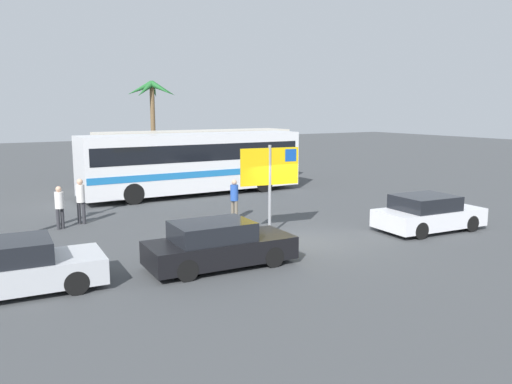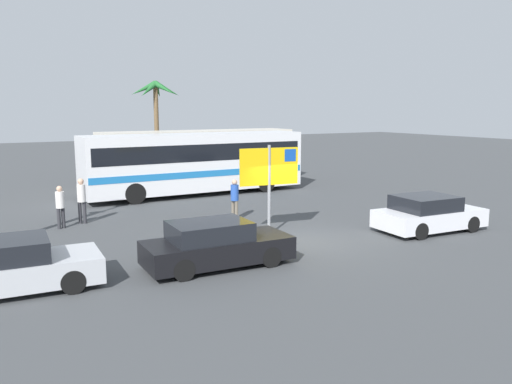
{
  "view_description": "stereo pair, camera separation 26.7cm",
  "coord_description": "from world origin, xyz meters",
  "views": [
    {
      "loc": [
        -10.02,
        -13.86,
        4.46
      ],
      "look_at": [
        -0.15,
        2.86,
        1.3
      ],
      "focal_mm": 36.16,
      "sensor_mm": 36.0,
      "label": 1
    },
    {
      "loc": [
        -9.79,
        -13.99,
        4.46
      ],
      "look_at": [
        -0.15,
        2.86,
        1.3
      ],
      "focal_mm": 36.16,
      "sensor_mm": 36.0,
      "label": 2
    }
  ],
  "objects": [
    {
      "name": "car_silver",
      "position": [
        -8.97,
        -0.49,
        0.64
      ],
      "size": [
        4.19,
        2.05,
        1.32
      ],
      "rotation": [
        0.0,
        0.0,
        -0.06
      ],
      "color": "#B7BABF",
      "rests_on": "ground"
    },
    {
      "name": "pedestrian_near_sign",
      "position": [
        -5.89,
        6.5,
        1.06
      ],
      "size": [
        0.32,
        0.32,
        1.78
      ],
      "rotation": [
        0.0,
        0.0,
        4.26
      ],
      "color": "#2D2D33",
      "rests_on": "ground"
    },
    {
      "name": "pedestrian_by_bus",
      "position": [
        -6.76,
        6.03,
        0.95
      ],
      "size": [
        0.32,
        0.32,
        1.62
      ],
      "rotation": [
        0.0,
        0.0,
        5.09
      ],
      "color": "#2D2D33",
      "rests_on": "ground"
    },
    {
      "name": "ground",
      "position": [
        0.0,
        0.0,
        0.0
      ],
      "size": [
        120.0,
        120.0,
        0.0
      ],
      "primitive_type": "plane",
      "color": "#424447"
    },
    {
      "name": "car_white",
      "position": [
        4.86,
        -1.1,
        0.64
      ],
      "size": [
        4.1,
        2.14,
        1.32
      ],
      "rotation": [
        0.0,
        0.0,
        -0.07
      ],
      "color": "silver",
      "rests_on": "ground"
    },
    {
      "name": "bus_rear_coach",
      "position": [
        2.31,
        13.91,
        1.78
      ],
      "size": [
        11.53,
        2.43,
        3.17
      ],
      "color": "silver",
      "rests_on": "ground"
    },
    {
      "name": "bus_front_coach",
      "position": [
        0.7,
        10.63,
        1.78
      ],
      "size": [
        11.53,
        2.43,
        3.17
      ],
      "color": "white",
      "rests_on": "ground"
    },
    {
      "name": "pedestrian_crossing_lot",
      "position": [
        -0.43,
        4.1,
        0.97
      ],
      "size": [
        0.32,
        0.32,
        1.65
      ],
      "rotation": [
        0.0,
        0.0,
        3.55
      ],
      "color": "#706656",
      "rests_on": "ground"
    },
    {
      "name": "palm_tree_seaside",
      "position": [
        2.14,
        20.72,
        5.03
      ],
      "size": [
        3.39,
        3.31,
        6.33
      ],
      "color": "brown",
      "rests_on": "ground"
    },
    {
      "name": "ferry_sign",
      "position": [
        -0.45,
        1.31,
        2.33
      ],
      "size": [
        2.19,
        0.34,
        3.2
      ],
      "rotation": [
        0.0,
        0.0,
        -0.13
      ],
      "color": "gray",
      "rests_on": "ground"
    },
    {
      "name": "car_black",
      "position": [
        -3.75,
        -1.13,
        0.64
      ],
      "size": [
        4.26,
        1.87,
        1.32
      ],
      "rotation": [
        0.0,
        0.0,
        -0.04
      ],
      "color": "black",
      "rests_on": "ground"
    }
  ]
}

